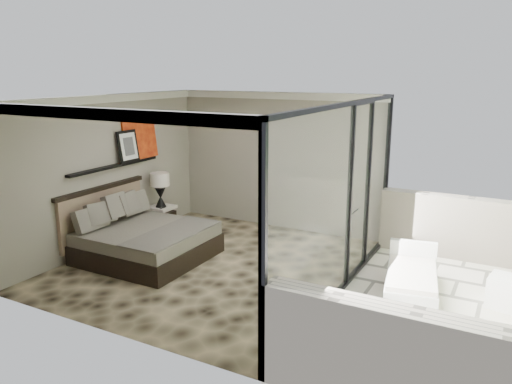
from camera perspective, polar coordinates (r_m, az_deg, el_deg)
The scene contains 14 objects.
floor at distance 8.59m, azimuth -4.99°, elevation -8.31°, with size 5.00×5.00×0.00m, color black.
ceiling at distance 7.98m, azimuth -5.40°, elevation 10.62°, with size 4.50×5.00×0.02m, color silver.
back_wall at distance 10.29m, azimuth 2.48°, elevation 3.55°, with size 4.50×0.02×2.80m, color gray.
left_wall at distance 9.57m, azimuth -16.47°, elevation 2.22°, with size 0.02×5.00×2.80m, color gray.
glass_wall at distance 7.20m, azimuth 9.93°, elevation -1.06°, with size 0.08×5.00×2.80m, color white.
terrace_slab at distance 7.42m, azimuth 20.79°, elevation -13.40°, with size 3.00×5.00×0.12m, color beige.
picture_ledge at distance 9.58m, azimuth -15.84°, elevation 2.89°, with size 0.12×2.20×0.05m, color black.
bed at distance 9.02m, azimuth -12.87°, elevation -5.25°, with size 2.05×1.99×1.13m.
nightstand at distance 10.44m, azimuth -10.68°, elevation -3.12°, with size 0.46×0.46×0.46m, color black.
table_lamp at distance 10.22m, azimuth -10.91°, elevation 0.76°, with size 0.38×0.38×0.70m.
abstract_canvas at distance 10.05m, azimuth -13.15°, elevation 6.28°, with size 0.04×0.90×0.90m, color #AD0E11.
framed_print at distance 9.74m, azimuth -14.42°, elevation 5.09°, with size 0.03×0.50×0.60m, color black.
ottoman at distance 7.86m, azimuth 26.65°, elevation -10.19°, with size 0.44×0.44×0.44m, color white.
lounger at distance 7.91m, azimuth 17.34°, elevation -9.49°, with size 0.97×1.56×0.57m.
Camera 1 is at (4.41, -6.63, 3.21)m, focal length 35.00 mm.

